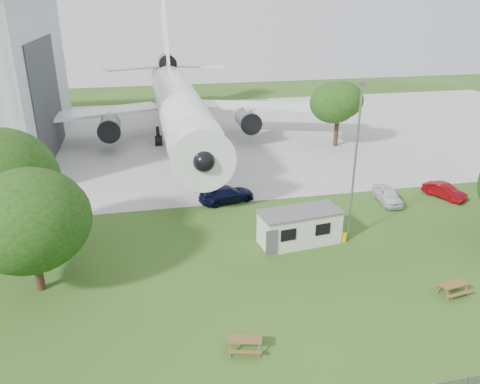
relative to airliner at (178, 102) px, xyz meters
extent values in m
plane|color=#436B26|center=(2.00, -35.86, -5.27)|extent=(160.00, 160.00, 0.00)
cube|color=#B7B7B2|center=(2.00, 2.14, -5.25)|extent=(120.00, 46.00, 0.03)
cube|color=#2D3033|center=(-14.93, -2.86, 1.48)|extent=(0.16, 16.00, 12.96)
cylinder|color=white|center=(0.00, -1.86, -0.17)|extent=(5.40, 34.00, 5.40)
cone|color=white|center=(0.00, -20.86, -0.17)|extent=(5.40, 5.50, 5.40)
cone|color=white|center=(0.00, 19.14, 0.63)|extent=(4.86, 9.00, 4.86)
cube|color=white|center=(-12.50, 1.34, -1.37)|extent=(21.36, 10.77, 0.36)
cube|color=white|center=(12.50, 1.34, -1.37)|extent=(21.36, 10.77, 0.36)
cube|color=white|center=(0.00, 19.14, 6.33)|extent=(0.46, 9.96, 12.17)
cylinder|color=#515459|center=(-8.50, -2.36, -2.27)|extent=(2.50, 4.20, 2.50)
cylinder|color=#515459|center=(8.50, -2.36, -2.27)|extent=(2.50, 4.20, 2.50)
cylinder|color=#515459|center=(0.00, 18.14, 2.63)|extent=(2.60, 4.50, 2.60)
cylinder|color=black|center=(0.00, -17.36, -4.07)|extent=(0.36, 0.36, 2.40)
cylinder|color=black|center=(-2.80, -0.86, -4.07)|extent=(0.44, 0.44, 2.40)
cylinder|color=black|center=(2.80, -0.86, -4.07)|extent=(0.44, 0.44, 2.40)
cube|color=beige|center=(6.38, -29.20, -4.02)|extent=(6.26, 3.22, 2.50)
cube|color=#59595B|center=(6.38, -29.20, -2.71)|extent=(6.48, 3.44, 0.12)
cylinder|color=gold|center=(9.78, -29.80, -4.92)|extent=(0.50, 0.50, 0.70)
cylinder|color=slate|center=(10.20, -29.66, 0.73)|extent=(0.16, 0.16, 12.00)
cylinder|color=#382619|center=(-14.11, -27.95, -3.33)|extent=(0.56, 0.56, 3.87)
cylinder|color=#382619|center=(-11.87, -31.70, -3.85)|extent=(0.56, 0.56, 2.84)
sphere|color=#305A19|center=(-11.87, -31.70, -0.37)|extent=(7.46, 7.46, 7.46)
cylinder|color=#382619|center=(19.15, -5.93, -3.69)|extent=(0.56, 0.56, 3.17)
sphere|color=#305A19|center=(19.15, -5.93, 0.18)|extent=(6.26, 6.26, 6.26)
imported|color=silver|center=(16.75, -23.68, -4.56)|extent=(2.05, 4.30, 1.42)
imported|color=maroon|center=(22.51, -23.80, -4.61)|extent=(2.93, 4.23, 1.32)
imported|color=black|center=(2.40, -20.46, -4.52)|extent=(5.50, 3.27, 1.49)
camera|label=1|loc=(-4.66, -59.27, 12.05)|focal=35.00mm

